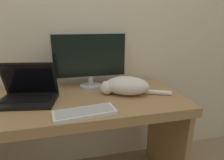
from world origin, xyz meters
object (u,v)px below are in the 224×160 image
monitor (90,59)px  external_keyboard (84,113)px  laptop (28,94)px  cat (125,85)px

monitor → external_keyboard: (-0.09, -0.44, -0.21)m
monitor → laptop: 0.49m
monitor → cat: (0.22, -0.21, -0.15)m
monitor → external_keyboard: 0.50m
laptop → cat: laptop is taller
laptop → external_keyboard: bearing=-29.5°
external_keyboard → laptop: bearing=134.3°
laptop → external_keyboard: 0.42m
monitor → external_keyboard: monitor is taller
monitor → laptop: (-0.42, -0.18, -0.17)m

